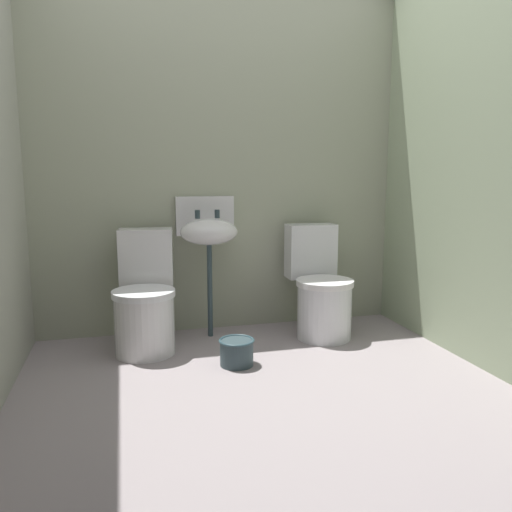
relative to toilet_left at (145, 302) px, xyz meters
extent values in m
cube|color=gray|center=(0.59, -0.95, -0.36)|extent=(3.06, 3.00, 0.08)
cube|color=#9CA288|center=(0.59, 0.40, 0.93)|extent=(3.06, 0.10, 2.50)
cube|color=#95A583|center=(1.96, -0.85, 0.93)|extent=(0.10, 2.80, 2.50)
cylinder|color=white|center=(-0.01, -0.09, -0.13)|extent=(0.42, 0.42, 0.38)
cylinder|color=silver|center=(-0.01, -0.09, 0.08)|extent=(0.45, 0.45, 0.04)
cube|color=white|center=(0.03, 0.21, 0.26)|extent=(0.38, 0.22, 0.40)
cylinder|color=silver|center=(1.23, -0.09, -0.13)|extent=(0.39, 0.39, 0.38)
cylinder|color=silver|center=(1.23, -0.09, 0.08)|extent=(0.41, 0.41, 0.04)
cube|color=silver|center=(1.23, 0.21, 0.26)|extent=(0.36, 0.19, 0.40)
cylinder|color=#314146|center=(0.46, 0.16, 0.01)|extent=(0.04, 0.04, 0.66)
ellipsoid|color=white|center=(0.46, 0.16, 0.43)|extent=(0.40, 0.32, 0.18)
cube|color=white|center=(0.46, 0.33, 0.53)|extent=(0.42, 0.04, 0.28)
cylinder|color=#314146|center=(0.39, 0.22, 0.55)|extent=(0.04, 0.04, 0.06)
cylinder|color=#314146|center=(0.53, 0.22, 0.55)|extent=(0.04, 0.04, 0.06)
cylinder|color=#314146|center=(0.52, -0.43, -0.24)|extent=(0.20, 0.20, 0.16)
torus|color=#2D454D|center=(0.52, -0.43, -0.17)|extent=(0.22, 0.22, 0.02)
camera|label=1|loc=(-0.12, -3.31, 0.83)|focal=35.62mm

